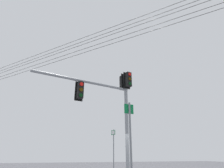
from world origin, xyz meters
TOP-DOWN VIEW (x-y plane):
  - signal_mast_assembly at (1.10, 0.03)m, footprint 5.47×1.99m
  - route_sign_primary at (-0.03, -3.94)m, footprint 0.24×0.28m
  - route_sign_secondary at (1.52, 3.74)m, footprint 0.36×0.13m
  - overhead_wire_span at (1.28, -1.25)m, footprint 23.14×22.88m

SIDE VIEW (x-z plane):
  - route_sign_secondary at x=1.52m, z-range 0.30..3.46m
  - route_sign_primary at x=-0.03m, z-range 0.29..3.48m
  - signal_mast_assembly at x=1.10m, z-range 1.31..7.48m
  - overhead_wire_span at x=1.28m, z-range 8.66..10.11m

